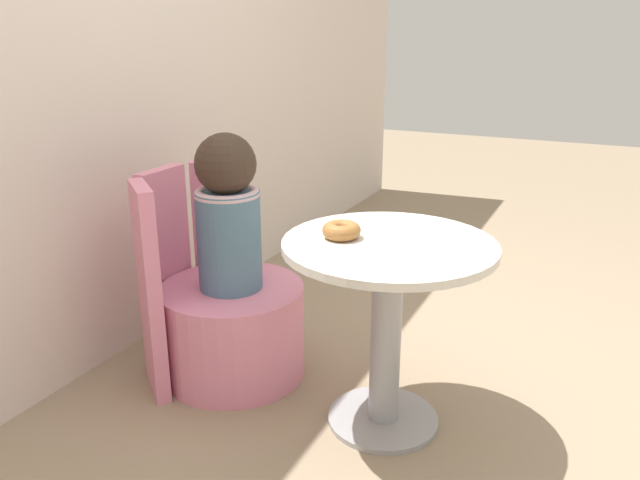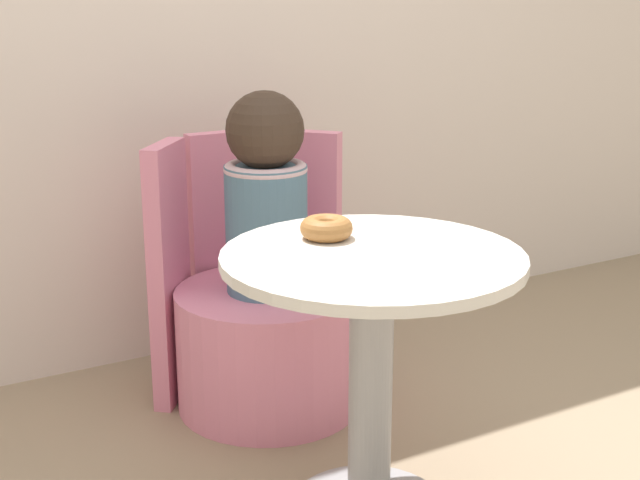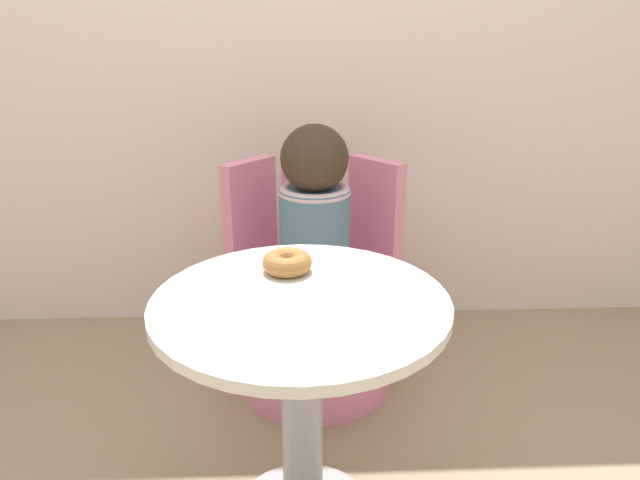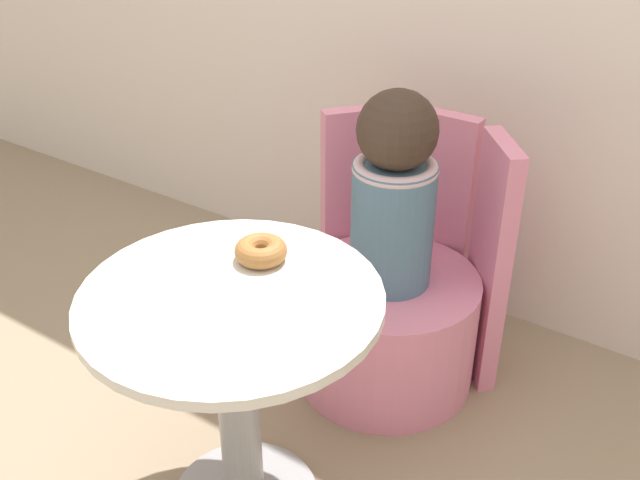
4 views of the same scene
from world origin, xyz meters
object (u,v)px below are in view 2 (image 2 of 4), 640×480
at_px(tub_chair, 269,348).
at_px(child_figure, 266,194).
at_px(round_table, 371,333).
at_px(donut, 327,228).

height_order(tub_chair, child_figure, child_figure).
distance_m(round_table, donut, 0.25).
xyz_separation_m(round_table, tub_chair, (0.05, 0.61, -0.27)).
height_order(tub_chair, donut, donut).
relative_size(round_table, child_figure, 1.17).
bearing_deg(tub_chair, donut, -99.66).
relative_size(child_figure, donut, 4.70).
distance_m(round_table, child_figure, 0.64).
distance_m(child_figure, donut, 0.48).
bearing_deg(round_table, tub_chair, 85.21).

